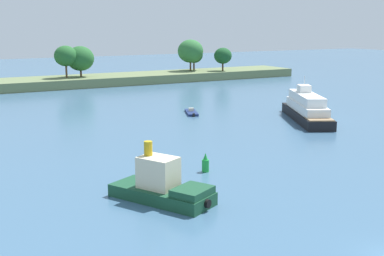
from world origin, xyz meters
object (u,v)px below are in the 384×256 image
object	(u,v)px
tugboat	(163,187)
white_riverboat	(307,109)
channel_buoy_green	(205,164)
fishing_skiff	(191,112)

from	to	relation	value
tugboat	white_riverboat	world-z (taller)	white_riverboat
channel_buoy_green	fishing_skiff	bearing A→B (deg)	64.06
fishing_skiff	channel_buoy_green	distance (m)	32.89
tugboat	white_riverboat	bearing A→B (deg)	32.66
tugboat	channel_buoy_green	bearing A→B (deg)	37.70
channel_buoy_green	white_riverboat	bearing A→B (deg)	31.20
fishing_skiff	tugboat	bearing A→B (deg)	-121.60
tugboat	white_riverboat	distance (m)	40.60
white_riverboat	channel_buoy_green	xyz separation A→B (m)	(-26.92, -16.30, -0.94)
tugboat	fishing_skiff	world-z (taller)	tugboat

